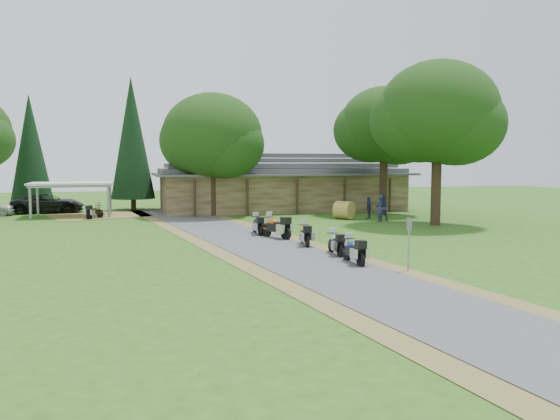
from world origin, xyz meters
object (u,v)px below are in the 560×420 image
object	(u,v)px
carport	(72,199)
motorcycle_carport_a	(95,211)
lodge	(281,181)
car_dark_suv	(48,199)
motorcycle_row_e	(257,224)
hay_bale	(344,210)
motorcycle_row_b	(336,242)
motorcycle_row_c	(305,233)
motorcycle_row_a	(354,249)
motorcycle_row_d	(276,226)

from	to	relation	value
carport	motorcycle_carport_a	world-z (taller)	carport
lodge	car_dark_suv	size ratio (longest dim) A/B	3.56
lodge	car_dark_suv	world-z (taller)	lodge
motorcycle_carport_a	car_dark_suv	bearing A→B (deg)	66.90
motorcycle_row_e	hay_bale	xyz separation A→B (m)	(8.01, 6.62, 0.04)
car_dark_suv	lodge	bearing A→B (deg)	-98.04
car_dark_suv	motorcycle_row_e	xyz separation A→B (m)	(13.15, -17.55, -0.55)
motorcycle_row_b	carport	bearing A→B (deg)	34.62
motorcycle_carport_a	motorcycle_row_b	bearing A→B (deg)	-117.39
motorcycle_row_b	motorcycle_row_e	world-z (taller)	motorcycle_row_e
car_dark_suv	hay_bale	bearing A→B (deg)	-118.83
carport	lodge	bearing A→B (deg)	5.01
car_dark_suv	motorcycle_row_c	world-z (taller)	car_dark_suv
motorcycle_row_b	motorcycle_row_c	distance (m)	2.98
car_dark_suv	motorcycle_row_a	xyz separation A→B (m)	(14.76, -27.31, -0.56)
motorcycle_row_c	motorcycle_row_e	size ratio (longest dim) A/B	1.00
car_dark_suv	motorcycle_row_e	world-z (taller)	car_dark_suv
carport	motorcycle_row_e	size ratio (longest dim) A/B	3.39
motorcycle_row_d	motorcycle_carport_a	xyz separation A→B (m)	(-9.89, 13.65, -0.12)
motorcycle_row_b	motorcycle_carport_a	size ratio (longest dim) A/B	0.99
motorcycle_row_a	motorcycle_row_c	world-z (taller)	motorcycle_row_c
lodge	car_dark_suv	bearing A→B (deg)	173.46
car_dark_suv	motorcycle_row_a	distance (m)	31.05
carport	motorcycle_row_c	distance (m)	22.27
lodge	motorcycle_row_d	bearing A→B (deg)	-106.94
motorcycle_row_d	carport	bearing A→B (deg)	10.45
lodge	car_dark_suv	distance (m)	19.13
carport	hay_bale	bearing A→B (deg)	-20.96
car_dark_suv	motorcycle_row_c	xyz separation A→B (m)	(14.43, -22.19, -0.55)
motorcycle_row_c	motorcycle_row_d	bearing A→B (deg)	23.15
motorcycle_row_c	hay_bale	xyz separation A→B (m)	(6.73, 11.26, 0.04)
motorcycle_row_a	hay_bale	world-z (taller)	hay_bale
motorcycle_row_e	hay_bale	bearing A→B (deg)	-49.65
lodge	car_dark_suv	xyz separation A→B (m)	(-18.96, 2.17, -1.30)
motorcycle_row_a	motorcycle_carport_a	xyz separation A→B (m)	(-10.93, 21.59, -0.02)
motorcycle_row_e	motorcycle_row_b	bearing A→B (deg)	-166.58
motorcycle_row_c	motorcycle_row_d	xyz separation A→B (m)	(-0.70, 2.81, 0.09)
motorcycle_row_d	motorcycle_carport_a	world-z (taller)	motorcycle_row_d
motorcycle_row_b	hay_bale	size ratio (longest dim) A/B	1.29
car_dark_suv	motorcycle_row_e	distance (m)	21.94
carport	motorcycle_row_e	xyz separation A→B (m)	(10.99, -13.93, -0.69)
carport	motorcycle_row_b	size ratio (longest dim) A/B	3.58
lodge	motorcycle_row_d	xyz separation A→B (m)	(-5.24, -17.20, -1.76)
hay_bale	car_dark_suv	bearing A→B (deg)	152.67
motorcycle_row_e	motorcycle_carport_a	xyz separation A→B (m)	(-9.31, 11.83, -0.03)
car_dark_suv	motorcycle_row_d	xyz separation A→B (m)	(13.72, -19.38, -0.47)
motorcycle_row_d	motorcycle_row_c	bearing A→B (deg)	168.23
lodge	motorcycle_row_d	distance (m)	18.07
motorcycle_row_a	motorcycle_row_c	size ratio (longest dim) A/B	0.98
motorcycle_row_c	motorcycle_row_e	bearing A→B (deg)	24.51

